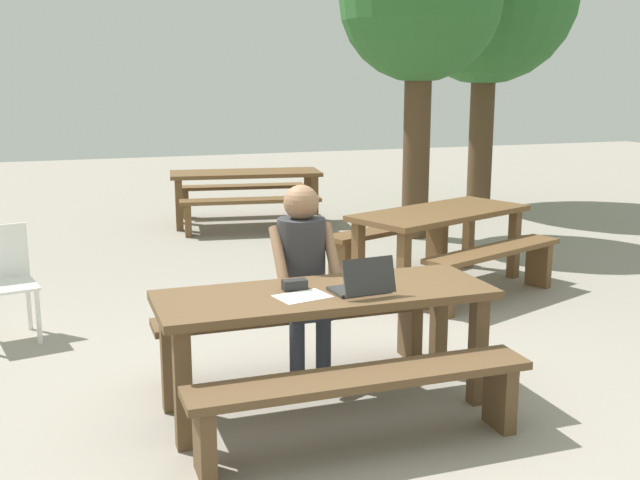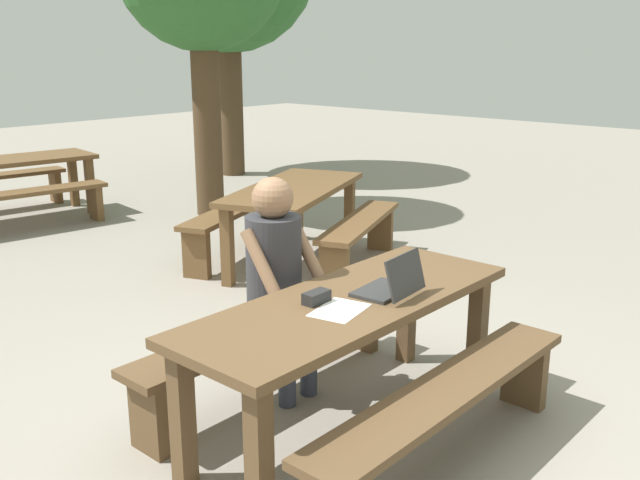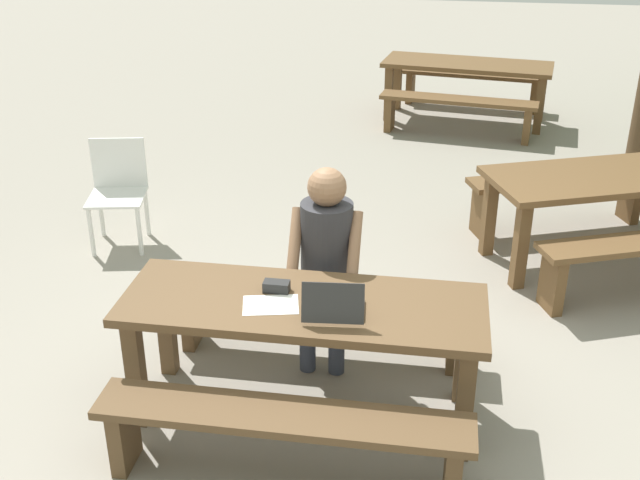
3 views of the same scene
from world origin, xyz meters
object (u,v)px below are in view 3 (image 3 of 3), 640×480
object	(u,v)px
person_seated	(326,252)
laptop	(334,307)
picnic_table_rear	(604,188)
picnic_table_mid	(467,71)
small_pouch	(276,286)
plastic_chair	(118,190)
picnic_table_front	(303,319)

from	to	relation	value
person_seated	laptop	bearing A→B (deg)	-78.13
picnic_table_rear	picnic_table_mid	bearing A→B (deg)	83.96
laptop	person_seated	size ratio (longest dim) A/B	0.27
small_pouch	picnic_table_rear	world-z (taller)	small_pouch
laptop	person_seated	bearing A→B (deg)	-83.14
small_pouch	person_seated	world-z (taller)	person_seated
person_seated	picnic_table_rear	world-z (taller)	person_seated
person_seated	plastic_chair	xyz separation A→B (m)	(-1.92, 1.42, -0.29)
laptop	picnic_table_mid	bearing A→B (deg)	-102.25
plastic_chair	picnic_table_mid	world-z (taller)	plastic_chair
small_pouch	picnic_table_front	bearing A→B (deg)	-26.99
picnic_table_front	picnic_table_mid	size ratio (longest dim) A/B	0.97
picnic_table_front	laptop	xyz separation A→B (m)	(0.18, -0.13, 0.17)
picnic_table_front	laptop	distance (m)	0.28
laptop	person_seated	xyz separation A→B (m)	(-0.14, 0.68, -0.03)
picnic_table_front	plastic_chair	xyz separation A→B (m)	(-1.88, 1.98, -0.16)
laptop	plastic_chair	distance (m)	2.96
laptop	plastic_chair	world-z (taller)	laptop
picnic_table_front	picnic_table_rear	size ratio (longest dim) A/B	1.02
small_pouch	picnic_table_mid	world-z (taller)	small_pouch
laptop	small_pouch	bearing A→B (deg)	-35.95
picnic_table_front	person_seated	distance (m)	0.57
small_pouch	person_seated	bearing A→B (deg)	66.64
person_seated	plastic_chair	world-z (taller)	person_seated
picnic_table_front	person_seated	size ratio (longest dim) A/B	1.55
small_pouch	person_seated	xyz separation A→B (m)	(0.20, 0.47, -0.01)
small_pouch	picnic_table_rear	bearing A→B (deg)	45.75
person_seated	picnic_table_mid	bearing A→B (deg)	80.32
picnic_table_front	small_pouch	world-z (taller)	small_pouch
laptop	small_pouch	xyz separation A→B (m)	(-0.35, 0.21, -0.03)
small_pouch	laptop	bearing A→B (deg)	-30.95
picnic_table_front	picnic_table_mid	distance (m)	5.91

